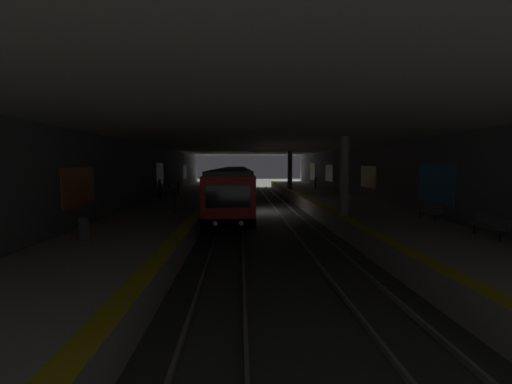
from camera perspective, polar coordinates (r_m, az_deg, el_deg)
name	(u,v)px	position (r m, az deg, el deg)	size (l,w,h in m)	color
ground_plane	(259,212)	(26.90, 0.57, -3.57)	(120.00, 120.00, 0.00)	#42423F
track_left	(285,211)	(27.11, 5.22, -3.35)	(60.00, 1.53, 0.16)	gray
track_right	(233,211)	(26.85, -4.13, -3.42)	(60.00, 1.53, 0.16)	gray
platform_left	(335,205)	(27.99, 14.08, -2.30)	(60.00, 5.30, 1.06)	#B7B2A8
platform_right	(181,206)	(27.23, -13.33, -2.48)	(60.00, 5.30, 1.06)	#B7B2A8
wall_left	(369,178)	(28.83, 19.67, 2.31)	(60.00, 0.56, 5.60)	slate
wall_right	(145,179)	(27.73, -19.33, 2.22)	(60.00, 0.56, 5.60)	slate
ceiling_slab	(259,143)	(26.66, 0.58, 8.86)	(60.00, 19.40, 0.40)	beige
pillar_near	(344,176)	(18.83, 15.56, 2.72)	(0.56, 0.56, 4.55)	gray
pillar_far	(290,170)	(38.09, 6.13, 3.96)	(0.56, 0.56, 4.55)	gray
metro_train	(235,183)	(34.05, -3.88, 1.66)	(36.48, 2.83, 3.49)	red
bench_left_near	(489,225)	(16.07, 36.40, -4.73)	(1.70, 0.47, 0.86)	#262628
bench_left_mid	(429,210)	(19.39, 28.70, -2.85)	(1.70, 0.47, 0.86)	#262628
bench_right_near	(167,190)	(31.02, -15.78, 0.32)	(1.70, 0.47, 0.86)	#262628
bench_right_mid	(173,188)	(33.87, -14.68, 0.72)	(1.70, 0.47, 0.86)	#262628
person_waiting_near	(173,197)	(20.02, -14.63, -0.92)	(0.60, 0.24, 1.75)	#393939
person_walking_mid	(160,188)	(28.28, -16.89, 0.64)	(0.60, 0.23, 1.68)	black
person_standing_far	(178,186)	(31.46, -13.83, 1.02)	(0.60, 0.22, 1.57)	#414141
person_boarding	(316,182)	(39.10, 10.66, 1.83)	(0.60, 0.22, 1.57)	black
trash_bin	(84,228)	(14.40, -28.49, -5.78)	(0.44, 0.44, 0.85)	#595B5E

